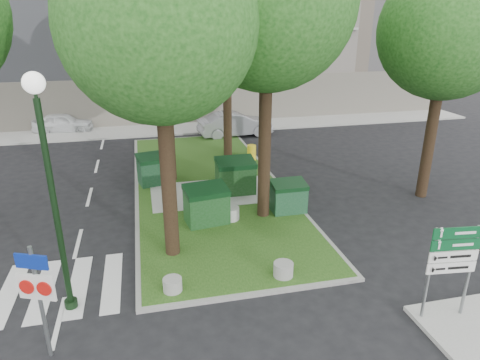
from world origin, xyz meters
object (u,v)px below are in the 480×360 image
object	(u,v)px
tree_median_near_left	(160,3)
dumpster_a	(155,169)
dumpster_d	(288,197)
traffic_sign_pole	(38,288)
street_lamp	(49,171)
car_white	(63,123)
bollard_mid	(230,213)
dumpster_c	(235,176)
car_silver	(235,124)
bollard_left	(173,285)
bollard_right	(283,269)
tree_street_right	(451,17)
directional_sign	(452,258)
litter_bin	(252,153)
dumpster_b	(206,205)
tree_median_mid	(164,17)

from	to	relation	value
tree_median_near_left	dumpster_a	distance (m)	8.96
dumpster_d	traffic_sign_pole	world-z (taller)	traffic_sign_pole
street_lamp	car_white	xyz separation A→B (m)	(-2.81, 18.95, -3.11)
dumpster_a	bollard_mid	bearing A→B (deg)	-72.18
dumpster_c	street_lamp	xyz separation A→B (m)	(-5.73, -6.30, 2.90)
tree_median_near_left	traffic_sign_pole	world-z (taller)	tree_median_near_left
dumpster_d	car_silver	xyz separation A→B (m)	(0.50, 11.49, 0.06)
dumpster_c	bollard_left	size ratio (longest dim) A/B	3.12
dumpster_d	bollard_right	xyz separation A→B (m)	(-1.56, -4.10, -0.38)
tree_street_right	bollard_left	xyz separation A→B (m)	(-10.76, -4.56, -6.68)
dumpster_c	bollard_right	size ratio (longest dim) A/B	2.83
bollard_mid	traffic_sign_pole	size ratio (longest dim) A/B	0.23
dumpster_d	bollard_mid	xyz separation A→B (m)	(-2.27, -0.20, -0.35)
dumpster_d	bollard_mid	world-z (taller)	dumpster_d
tree_median_near_left	directional_sign	distance (m)	9.45
bollard_mid	litter_bin	distance (m)	6.92
dumpster_b	bollard_left	world-z (taller)	dumpster_b
tree_street_right	dumpster_b	size ratio (longest dim) A/B	6.14
car_silver	dumpster_c	bearing A→B (deg)	161.11
dumpster_a	car_white	bearing A→B (deg)	103.98
litter_bin	street_lamp	distance (m)	13.13
bollard_right	street_lamp	size ratio (longest dim) A/B	0.10
bollard_mid	street_lamp	xyz separation A→B (m)	(-5.00, -3.85, 3.38)
dumpster_a	bollard_right	bearing A→B (deg)	-80.98
dumpster_a	tree_median_near_left	bearing A→B (deg)	-99.23
directional_sign	car_white	distance (m)	24.54
tree_median_near_left	bollard_right	bearing A→B (deg)	-35.80
litter_bin	traffic_sign_pole	distance (m)	14.29
tree_median_mid	car_white	bearing A→B (deg)	120.54
tree_street_right	bollard_left	world-z (taller)	tree_street_right
tree_median_near_left	tree_street_right	distance (m)	10.80
dumpster_b	bollard_left	distance (m)	4.18
dumpster_a	dumpster_b	bearing A→B (deg)	-81.83
bollard_right	dumpster_d	bearing A→B (deg)	69.22
tree_median_mid	car_white	xyz separation A→B (m)	(-6.16, 10.44, -6.35)
car_silver	tree_street_right	bearing A→B (deg)	-159.62
dumpster_a	bollard_left	size ratio (longest dim) A/B	3.18
bollard_right	car_white	xyz separation A→B (m)	(-8.52, 19.00, 0.31)
tree_street_right	bollard_left	size ratio (longest dim) A/B	19.66
tree_street_right	car_silver	xyz separation A→B (m)	(-5.59, 11.03, -6.23)
dumpster_b	dumpster_c	world-z (taller)	dumpster_c
bollard_left	street_lamp	distance (m)	4.30
car_white	directional_sign	bearing A→B (deg)	-147.69
dumpster_c	dumpster_d	world-z (taller)	dumpster_c
tree_median_near_left	litter_bin	bearing A→B (deg)	60.95
tree_street_right	car_silver	bearing A→B (deg)	116.86
dumpster_b	tree_median_mid	bearing A→B (deg)	90.95
tree_street_right	traffic_sign_pole	xyz separation A→B (m)	(-13.58, -6.18, -5.23)
dumpster_b	dumpster_d	size ratio (longest dim) A/B	1.26
bollard_left	bollard_mid	world-z (taller)	bollard_mid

